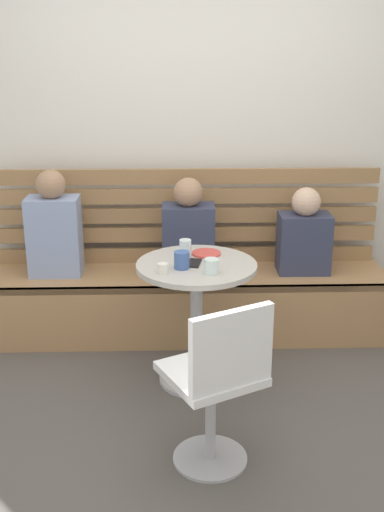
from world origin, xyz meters
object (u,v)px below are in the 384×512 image
Objects in this scene: person_child_middle at (188,233)px; phone_on_table at (194,263)px; cup_glass_short at (212,266)px; plate_small at (206,253)px; person_adult at (54,229)px; cup_espresso_small at (163,268)px; cafe_table at (196,300)px; person_child_left at (304,236)px; booth_bench at (186,304)px; cup_water_clear at (185,249)px; white_chair at (218,381)px; cup_mug_blue at (182,260)px.

person_child_middle is 0.64m from phone_on_table.
cup_glass_short reaches higher than plate_small.
person_adult is 1.08× the size of person_child_middle.
phone_on_table is at bearing 39.86° from cup_espresso_small.
cafe_table is 5.29× the size of phone_on_table.
person_adult is 0.88m from person_child_middle.
person_child_left is 4.14× the size of phone_on_table.
person_adult is at bearing 178.05° from booth_bench.
booth_bench is 0.79m from cup_water_clear.
white_chair is (0.07, -0.81, -0.05)m from cafe_table.
phone_on_table is at bearing -88.40° from person_child_middle.
cafe_table is 0.35m from cup_espresso_small.
cup_mug_blue is at bearing -137.82° from cafe_table.
person_adult reaches higher than cafe_table.
phone_on_table reaches higher than booth_bench.
person_child_middle is (0.88, -0.03, -0.02)m from person_adult.
cup_mug_blue is 0.56× the size of plate_small.
plate_small is at bearing -27.64° from person_adult.
cafe_table is 13.21× the size of cup_espresso_small.
cup_water_clear is 1.16× the size of cup_mug_blue.
person_child_left is at bearing 41.71° from cafe_table.
cafe_table is 1.05× the size of person_adult.
person_child_middle is (-0.77, -0.03, 0.04)m from person_child_left.
cafe_table is at bearing -111.85° from plate_small.
white_chair reaches higher than cup_mug_blue.
cafe_table is at bearing 115.36° from cup_glass_short.
cup_espresso_small is at bearing -141.30° from cafe_table.
cup_mug_blue is at bearing -97.87° from cup_water_clear.
person_child_left is at bearing 35.35° from cup_water_clear.
person_adult is at bearing 140.14° from cup_glass_short.
cup_espresso_small is 0.13m from cup_mug_blue.
person_adult reaches higher than cup_water_clear.
person_child_middle is 11.67× the size of cup_espresso_small.
cup_glass_short is 0.18m from cup_mug_blue.
cup_glass_short is at bearing -39.86° from person_adult.
cup_glass_short is (0.12, -0.79, 0.56)m from booth_bench.
person_child_left is at bearing 65.40° from white_chair.
person_child_left is 0.89× the size of person_child_middle.
cup_water_clear reaches higher than cup_mug_blue.
cup_glass_short is 0.47× the size of plate_small.
cup_mug_blue is at bearing -94.21° from person_child_middle.
cup_water_clear is at bearing -52.73° from phone_on_table.
booth_bench is 24.55× the size of cup_water_clear.
cup_mug_blue reaches higher than cafe_table.
plate_small is at bearing 27.62° from cup_water_clear.
person_child_left is at bearing -127.16° from phone_on_table.
phone_on_table is (-0.75, -0.67, 0.05)m from person_child_left.
person_child_middle is at bearing 78.82° from cup_espresso_small.
cup_glass_short is at bearing -1.64° from cup_espresso_small.
cup_mug_blue is (0.10, 0.07, 0.02)m from cup_espresso_small.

